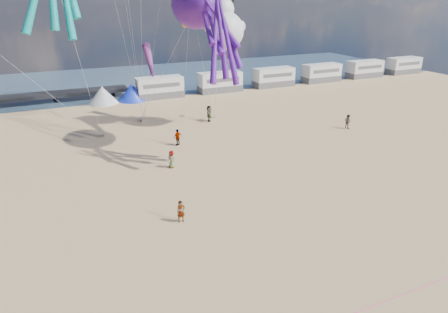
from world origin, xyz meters
TOP-DOWN VIEW (x-y plane):
  - ground at (0.00, 0.00)m, footprint 120.00×120.00m
  - water at (0.00, 55.00)m, footprint 120.00×120.00m
  - motorhome_0 at (6.00, 40.00)m, footprint 6.60×2.50m
  - motorhome_1 at (15.50, 40.00)m, footprint 6.60×2.50m
  - motorhome_2 at (25.00, 40.00)m, footprint 6.60×2.50m
  - motorhome_3 at (34.50, 40.00)m, footprint 6.60×2.50m
  - motorhome_4 at (44.00, 40.00)m, footprint 6.60×2.50m
  - motorhome_5 at (53.50, 40.00)m, footprint 6.60×2.50m
  - tent_white at (-2.00, 40.00)m, footprint 4.00×4.00m
  - tent_blue at (2.00, 40.00)m, footprint 4.00×4.00m
  - standing_person at (-2.12, 6.12)m, footprint 0.57×0.39m
  - beachgoer_1 at (21.09, 17.41)m, footprint 0.65×0.86m
  - beachgoer_3 at (2.18, 19.99)m, footprint 1.22×0.98m
  - beachgoer_4 at (8.08, 26.27)m, footprint 0.88×1.19m
  - beachgoer_6 at (-0.02, 14.93)m, footprint 0.58×0.67m
  - sandbag_a at (-4.34, 25.71)m, footprint 0.50×0.35m
  - sandbag_b at (0.65, 29.77)m, footprint 0.50×0.35m
  - sandbag_c at (9.02, 27.36)m, footprint 0.50×0.35m
  - sandbag_d at (5.75, 29.33)m, footprint 0.50×0.35m
  - sandbag_e at (0.97, 29.24)m, footprint 0.50×0.35m
  - kite_octopus_purple at (4.15, 19.10)m, footprint 5.70×9.77m
  - kite_panda at (9.06, 23.91)m, footprint 5.40×5.16m
  - kite_teddy_orange at (6.12, 25.59)m, footprint 5.19×5.02m
  - windsock_mid at (6.54, 27.66)m, footprint 3.08×5.10m
  - windsock_right at (1.27, 25.64)m, footprint 1.57×5.17m

SIDE VIEW (x-z plane):
  - ground at x=0.00m, z-range 0.00..0.00m
  - water at x=0.00m, z-range 0.02..0.02m
  - sandbag_a at x=-4.34m, z-range 0.00..0.22m
  - sandbag_b at x=0.65m, z-range 0.00..0.22m
  - sandbag_c at x=9.02m, z-range 0.00..0.22m
  - sandbag_d at x=5.75m, z-range 0.00..0.22m
  - sandbag_e at x=0.97m, z-range 0.00..0.22m
  - standing_person at x=-2.12m, z-range 0.00..1.51m
  - beachgoer_6 at x=-0.02m, z-range 0.00..1.54m
  - beachgoer_1 at x=21.09m, z-range 0.00..1.59m
  - beachgoer_3 at x=2.18m, z-range 0.00..1.66m
  - beachgoer_4 at x=8.08m, z-range 0.00..1.87m
  - tent_white at x=-2.00m, z-range 0.00..2.40m
  - tent_blue at x=2.00m, z-range 0.00..2.40m
  - motorhome_0 at x=6.00m, z-range 0.00..3.00m
  - motorhome_1 at x=15.50m, z-range 0.00..3.00m
  - motorhome_2 at x=25.00m, z-range 0.00..3.00m
  - motorhome_3 at x=34.50m, z-range 0.00..3.00m
  - motorhome_4 at x=44.00m, z-range 0.00..3.00m
  - motorhome_5 at x=53.50m, z-range 0.00..3.00m
  - windsock_right at x=1.27m, z-range 5.05..10.15m
  - kite_panda at x=9.06m, z-range 6.97..13.73m
  - windsock_mid at x=6.54m, z-range 9.18..14.34m
  - kite_teddy_orange at x=6.12m, z-range 9.73..15.69m
  - kite_octopus_purple at x=4.15m, z-range 7.81..18.29m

